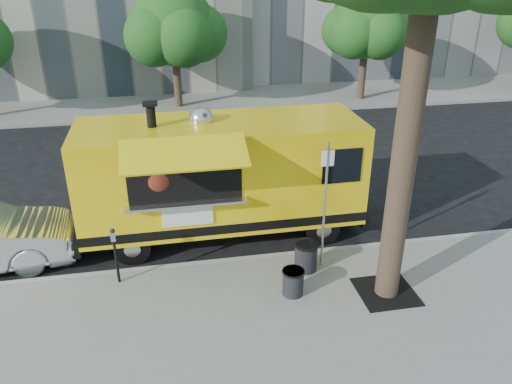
# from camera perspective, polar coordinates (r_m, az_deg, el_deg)

# --- Properties ---
(ground) EXTENTS (120.00, 120.00, 0.00)m
(ground) POSITION_cam_1_polar(r_m,az_deg,el_deg) (12.80, -1.40, -5.81)
(ground) COLOR black
(ground) RESTS_ON ground
(sidewalk) EXTENTS (60.00, 6.00, 0.15)m
(sidewalk) POSITION_cam_1_polar(r_m,az_deg,el_deg) (9.61, 2.74, -17.66)
(sidewalk) COLOR gray
(sidewalk) RESTS_ON ground
(curb) EXTENTS (60.00, 0.14, 0.16)m
(curb) POSITION_cam_1_polar(r_m,az_deg,el_deg) (11.98, -0.66, -7.77)
(curb) COLOR #999993
(curb) RESTS_ON ground
(far_sidewalk) EXTENTS (60.00, 5.00, 0.15)m
(far_sidewalk) POSITION_cam_1_polar(r_m,az_deg,el_deg) (25.23, -6.56, 10.20)
(far_sidewalk) COLOR gray
(far_sidewalk) RESTS_ON ground
(tree_well) EXTENTS (1.20, 1.20, 0.02)m
(tree_well) POSITION_cam_1_polar(r_m,az_deg,el_deg) (11.17, 14.61, -10.98)
(tree_well) COLOR black
(tree_well) RESTS_ON sidewalk
(far_tree_b) EXTENTS (3.60, 3.60, 5.50)m
(far_tree_b) POSITION_cam_1_polar(r_m,az_deg,el_deg) (23.68, -9.40, 18.32)
(far_tree_b) COLOR #33261C
(far_tree_b) RESTS_ON far_sidewalk
(far_tree_c) EXTENTS (3.24, 3.24, 5.21)m
(far_tree_c) POSITION_cam_1_polar(r_m,az_deg,el_deg) (25.33, 12.55, 18.26)
(far_tree_c) COLOR #33261C
(far_tree_c) RESTS_ON far_sidewalk
(sign_post) EXTENTS (0.28, 0.06, 3.00)m
(sign_post) POSITION_cam_1_polar(r_m,az_deg,el_deg) (10.92, 7.90, -0.82)
(sign_post) COLOR silver
(sign_post) RESTS_ON sidewalk
(parking_meter) EXTENTS (0.11, 0.11, 1.33)m
(parking_meter) POSITION_cam_1_polar(r_m,az_deg,el_deg) (11.08, -15.83, -6.32)
(parking_meter) COLOR black
(parking_meter) RESTS_ON sidewalk
(food_truck) EXTENTS (7.24, 3.35, 3.58)m
(food_truck) POSITION_cam_1_polar(r_m,az_deg,el_deg) (12.47, -4.09, 1.96)
(food_truck) COLOR yellow
(food_truck) RESTS_ON ground
(trash_bin_left) EXTENTS (0.48, 0.48, 0.58)m
(trash_bin_left) POSITION_cam_1_polar(r_m,az_deg,el_deg) (10.63, 4.26, -10.16)
(trash_bin_left) COLOR black
(trash_bin_left) RESTS_ON sidewalk
(trash_bin_right) EXTENTS (0.55, 0.55, 0.66)m
(trash_bin_right) POSITION_cam_1_polar(r_m,az_deg,el_deg) (11.39, 5.73, -7.30)
(trash_bin_right) COLOR black
(trash_bin_right) RESTS_ON sidewalk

